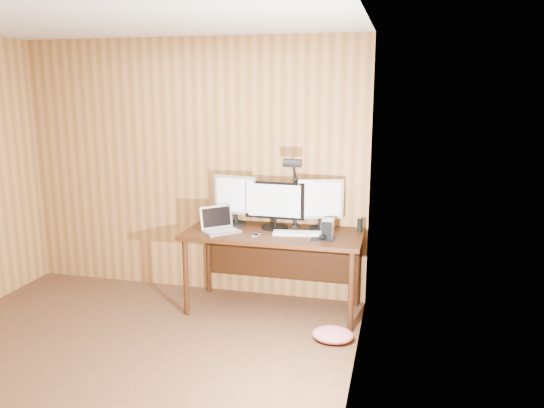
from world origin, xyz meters
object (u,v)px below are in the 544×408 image
at_px(laptop, 219,225).
at_px(mouse, 323,236).
at_px(monitor_left, 235,199).
at_px(monitor_right, 321,203).
at_px(keyboard, 300,233).
at_px(phone, 256,235).
at_px(monitor_center, 275,204).
at_px(desk_lamp, 294,183).
at_px(speaker, 360,225).
at_px(desk, 275,243).
at_px(hard_drive, 328,229).

relative_size(laptop, mouse, 3.41).
xyz_separation_m(monitor_left, monitor_right, (0.81, 0.02, -0.00)).
xyz_separation_m(keyboard, phone, (-0.37, -0.14, -0.01)).
distance_m(monitor_center, desk_lamp, 0.28).
height_order(mouse, speaker, speaker).
distance_m(monitor_left, desk_lamp, 0.60).
distance_m(monitor_right, speaker, 0.41).
distance_m(desk, speaker, 0.79).
xyz_separation_m(desk, hard_drive, (0.50, -0.13, 0.20)).
bearing_deg(phone, monitor_center, 84.41).
distance_m(speaker, desk_lamp, 0.71).
distance_m(hard_drive, phone, 0.63).
relative_size(desk, hard_drive, 10.13).
xyz_separation_m(mouse, speaker, (0.29, 0.32, 0.03)).
relative_size(laptop, speaker, 3.32).
relative_size(desk, speaker, 13.66).
xyz_separation_m(phone, desk_lamp, (0.28, 0.29, 0.43)).
distance_m(desk, phone, 0.29).
relative_size(desk, monitor_right, 3.43).
distance_m(monitor_right, desk_lamp, 0.31).
xyz_separation_m(monitor_center, phone, (-0.10, -0.30, -0.22)).
bearing_deg(mouse, keyboard, 146.82).
relative_size(hard_drive, desk_lamp, 0.22).
distance_m(desk, monitor_left, 0.56).
relative_size(monitor_left, desk_lamp, 0.67).
bearing_deg(monitor_left, desk_lamp, 3.32).
height_order(laptop, keyboard, laptop).
bearing_deg(monitor_center, mouse, -25.80).
bearing_deg(speaker, monitor_left, -178.26).
height_order(monitor_center, laptop, monitor_center).
distance_m(monitor_right, laptop, 0.94).
height_order(monitor_center, monitor_left, monitor_left).
bearing_deg(desk, monitor_left, 166.69).
bearing_deg(phone, keyboard, 32.79).
bearing_deg(laptop, desk_lamp, -25.31).
relative_size(hard_drive, phone, 1.62).
bearing_deg(keyboard, hard_drive, -14.94).
bearing_deg(monitor_left, speaker, 9.52).
height_order(monitor_center, speaker, monitor_center).
xyz_separation_m(desk, mouse, (0.47, -0.19, 0.15)).
relative_size(monitor_right, phone, 4.78).
bearing_deg(speaker, hard_drive, -134.44).
bearing_deg(laptop, monitor_right, -26.00).
bearing_deg(mouse, speaker, 37.61).
xyz_separation_m(monitor_center, speaker, (0.78, 0.07, -0.17)).
xyz_separation_m(monitor_center, mouse, (0.49, -0.26, -0.20)).
height_order(desk, monitor_right, monitor_right).
bearing_deg(hard_drive, mouse, -117.04).
relative_size(monitor_right, speaker, 3.98).
bearing_deg(speaker, monitor_center, -175.15).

